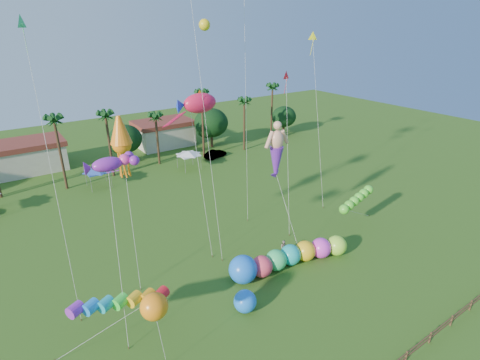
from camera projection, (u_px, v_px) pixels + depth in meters
ground at (313, 327)px, 29.15m from camera, size 160.00×160.00×0.00m
tree_line at (142, 136)px, 62.67m from camera, size 69.46×8.91×11.00m
buildings_row at (94, 147)px, 64.61m from camera, size 35.00×7.00×4.00m
tent_row at (98, 170)px, 52.45m from camera, size 31.00×4.00×0.60m
car_b at (215, 154)px, 65.29m from camera, size 4.47×2.48×1.40m
spectator_b at (284, 248)px, 38.04m from camera, size 0.96×0.92×1.56m
caterpillar_inflatable at (286, 258)px, 35.84m from camera, size 12.86×4.36×2.62m
blue_ball at (245, 301)px, 30.48m from camera, size 1.88×1.88×1.88m
rainbow_tube at (139, 303)px, 27.26m from camera, size 9.41×2.96×3.52m
green_worm at (344, 209)px, 40.66m from camera, size 9.19×1.66×3.81m
orange_ball_kite at (154, 307)px, 23.62m from camera, size 2.21×2.21×6.26m
merman_kite at (276, 154)px, 37.64m from camera, size 2.81×5.78×12.54m
fish_kite at (200, 103)px, 35.97m from camera, size 5.43×5.80×15.83m
squid_kite at (122, 145)px, 31.98m from camera, size 2.24×5.01×14.89m
lobster_kite at (107, 165)px, 26.19m from camera, size 3.97×5.48×13.47m
delta_kite_red at (286, 79)px, 39.28m from camera, size 2.62×4.28×17.27m
delta_kite_yellow at (313, 40)px, 43.16m from camera, size 1.24×4.55×20.97m
delta_kite_green at (23, 32)px, 24.32m from camera, size 1.07×4.01×22.45m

